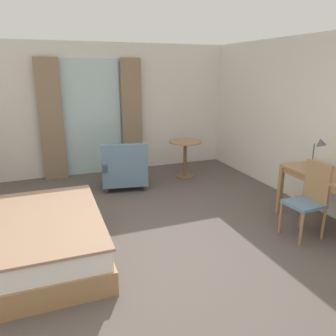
{
  "coord_description": "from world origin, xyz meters",
  "views": [
    {
      "loc": [
        -1.07,
        -3.23,
        2.1
      ],
      "look_at": [
        0.48,
        0.74,
        0.81
      ],
      "focal_mm": 35.0,
      "sensor_mm": 36.0,
      "label": 1
    }
  ],
  "objects": [
    {
      "name": "curtain_panel_left",
      "position": [
        -0.88,
        3.4,
        1.16
      ],
      "size": [
        0.44,
        0.1,
        2.32
      ],
      "primitive_type": "cube",
      "color": "#897056",
      "rests_on": "ground"
    },
    {
      "name": "desk_chair",
      "position": [
        2.03,
        -0.26,
        0.54
      ],
      "size": [
        0.43,
        0.42,
        0.99
      ],
      "color": "slate",
      "rests_on": "ground"
    },
    {
      "name": "ground",
      "position": [
        0.0,
        0.0,
        -0.05
      ],
      "size": [
        6.26,
        7.67,
        0.1
      ],
      "primitive_type": "cube",
      "color": "#564C47"
    },
    {
      "name": "curtain_panel_right",
      "position": [
        0.71,
        3.4,
        1.16
      ],
      "size": [
        0.41,
        0.1,
        2.32
      ],
      "primitive_type": "cube",
      "color": "#897056",
      "rests_on": "ground"
    },
    {
      "name": "wall_back",
      "position": [
        0.0,
        3.58,
        1.31
      ],
      "size": [
        5.86,
        0.12,
        2.61
      ],
      "primitive_type": "cube",
      "color": "silver",
      "rests_on": "ground"
    },
    {
      "name": "balcony_glass_door",
      "position": [
        -0.08,
        3.5,
        1.15
      ],
      "size": [
        1.15,
        0.02,
        2.3
      ],
      "primitive_type": "cube",
      "color": "silver",
      "rests_on": "ground"
    },
    {
      "name": "writing_desk",
      "position": [
        2.44,
        -0.26,
        0.68
      ],
      "size": [
        0.64,
        1.45,
        0.77
      ],
      "color": "#9E754C",
      "rests_on": "ground"
    },
    {
      "name": "round_cafe_table",
      "position": [
        1.55,
        2.55,
        0.55
      ],
      "size": [
        0.65,
        0.65,
        0.74
      ],
      "color": "#9E754C",
      "rests_on": "ground"
    },
    {
      "name": "desk_lamp",
      "position": [
        2.41,
        0.06,
        1.08
      ],
      "size": [
        0.2,
        0.19,
        0.46
      ],
      "color": "#4C4C51",
      "rests_on": "writing_desk"
    },
    {
      "name": "armchair_by_window",
      "position": [
        0.26,
        2.37,
        0.34
      ],
      "size": [
        0.91,
        0.85,
        0.87
      ],
      "color": "slate",
      "rests_on": "ground"
    }
  ]
}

